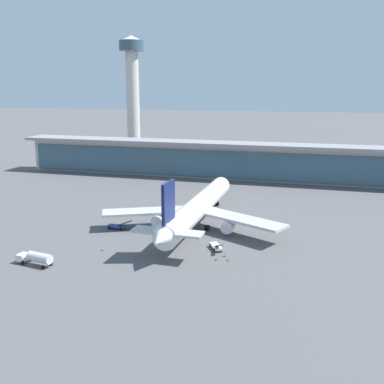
% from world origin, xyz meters
% --- Properties ---
extents(ground_plane, '(1200.00, 1200.00, 0.00)m').
position_xyz_m(ground_plane, '(0.00, 0.00, 0.00)').
color(ground_plane, '#515154').
extents(airliner_on_stand, '(49.94, 64.81, 17.29)m').
position_xyz_m(airliner_on_stand, '(3.46, 4.96, 5.44)').
color(airliner_on_stand, white).
rests_on(airliner_on_stand, ground).
extents(service_truck_near_nose_white, '(4.58, 6.57, 2.70)m').
position_xyz_m(service_truck_near_nose_white, '(12.16, -10.52, 0.81)').
color(service_truck_near_nose_white, silver).
rests_on(service_truck_near_nose_white, ground).
extents(service_truck_under_wing_white, '(8.85, 3.76, 2.95)m').
position_xyz_m(service_truck_under_wing_white, '(-22.85, -29.85, 1.71)').
color(service_truck_under_wing_white, silver).
rests_on(service_truck_under_wing_white, ground).
extents(service_truck_mid_apron_blue, '(6.82, 2.00, 2.70)m').
position_xyz_m(service_truck_mid_apron_blue, '(-16.74, -2.34, 0.81)').
color(service_truck_mid_apron_blue, '#234C9E').
rests_on(service_truck_mid_apron_blue, ground).
extents(terminal_building, '(183.60, 12.80, 15.20)m').
position_xyz_m(terminal_building, '(0.00, 72.20, 7.87)').
color(terminal_building, beige).
rests_on(terminal_building, ground).
extents(control_tower, '(12.00, 12.00, 66.59)m').
position_xyz_m(control_tower, '(-56.61, 104.94, 36.39)').
color(control_tower, beige).
rests_on(control_tower, ground).
extents(safety_cone_alpha, '(0.62, 0.62, 0.70)m').
position_xyz_m(safety_cone_alpha, '(16.18, -16.53, 0.32)').
color(safety_cone_alpha, orange).
rests_on(safety_cone_alpha, ground).
extents(safety_cone_bravo, '(0.62, 0.62, 0.70)m').
position_xyz_m(safety_cone_bravo, '(13.60, -16.88, 0.32)').
color(safety_cone_bravo, orange).
rests_on(safety_cone_bravo, ground).
extents(safety_cone_charlie, '(0.62, 0.62, 0.70)m').
position_xyz_m(safety_cone_charlie, '(14.94, -14.25, 0.32)').
color(safety_cone_charlie, orange).
rests_on(safety_cone_charlie, ground).
extents(safety_cone_delta, '(0.62, 0.62, 0.70)m').
position_xyz_m(safety_cone_delta, '(-13.26, -18.04, 0.32)').
color(safety_cone_delta, orange).
rests_on(safety_cone_delta, ground).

